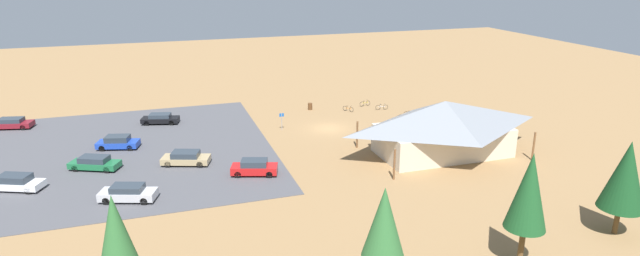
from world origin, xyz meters
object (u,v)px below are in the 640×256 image
(car_tan_front_row, at_px, (186,158))
(car_silver_end_stall, at_px, (128,193))
(visitor_near_lot, at_px, (479,121))
(pine_mideast, at_px, (529,192))
(car_black_aisle_side, at_px, (160,119))
(car_white_mid_lot, at_px, (15,182))
(bicycle_teal_mid_cluster, at_px, (439,121))
(pine_far_west, at_px, (117,241))
(car_blue_back_corner, at_px, (118,142))
(bicycle_white_near_porch, at_px, (382,107))
(car_red_inner_stall, at_px, (254,167))
(bicycle_orange_yard_right, at_px, (348,109))
(bicycle_silver_trailside, at_px, (453,117))
(pine_east, at_px, (626,175))
(bicycle_yellow_lone_west, at_px, (365,103))
(bicycle_purple_edge_north, at_px, (416,121))
(trash_bin, at_px, (310,106))
(car_maroon_second_row, at_px, (11,123))
(lot_sign, at_px, (282,119))
(bicycle_green_yard_left, at_px, (403,118))
(car_green_near_entry, at_px, (95,163))
(bike_pavilion, at_px, (444,124))
(pine_west, at_px, (384,223))
(bicycle_black_edge_south, at_px, (411,114))

(car_tan_front_row, xyz_separation_m, car_silver_end_stall, (5.22, 6.80, 0.02))
(visitor_near_lot, bearing_deg, pine_mideast, 60.52)
(car_black_aisle_side, height_order, car_white_mid_lot, car_white_mid_lot)
(pine_mideast, xyz_separation_m, bicycle_teal_mid_cluster, (-10.97, -28.60, -4.81))
(pine_far_west, height_order, car_blue_back_corner, pine_far_west)
(bicycle_white_near_porch, height_order, car_red_inner_stall, car_red_inner_stall)
(bicycle_orange_yard_right, xyz_separation_m, car_tan_front_row, (22.17, 12.80, 0.38))
(bicycle_silver_trailside, bearing_deg, pine_east, 81.55)
(bicycle_yellow_lone_west, bearing_deg, bicycle_orange_yard_right, 28.65)
(bicycle_purple_edge_north, distance_m, car_white_mid_lot, 43.12)
(car_silver_end_stall, bearing_deg, trash_bin, -135.97)
(bicycle_white_near_porch, xyz_separation_m, car_maroon_second_row, (45.85, -6.28, 0.34))
(bicycle_white_near_porch, height_order, car_silver_end_stall, car_silver_end_stall)
(visitor_near_lot, bearing_deg, bicycle_white_near_porch, -56.27)
(pine_east, xyz_separation_m, car_white_mid_lot, (43.77, -22.34, -3.89))
(pine_mideast, bearing_deg, visitor_near_lot, -119.48)
(bicycle_white_near_porch, height_order, bicycle_purple_edge_north, bicycle_purple_edge_north)
(pine_east, xyz_separation_m, car_silver_end_stall, (34.32, -16.95, -3.89))
(car_blue_back_corner, bearing_deg, visitor_near_lot, 171.49)
(pine_far_west, height_order, car_tan_front_row, pine_far_west)
(bicycle_purple_edge_north, xyz_separation_m, car_red_inner_stall, (22.08, 9.45, 0.39))
(lot_sign, bearing_deg, bicycle_orange_yard_right, -153.91)
(car_blue_back_corner, bearing_deg, car_white_mid_lot, 45.98)
(bicycle_green_yard_left, height_order, car_green_near_entry, car_green_near_entry)
(bicycle_yellow_lone_west, height_order, car_black_aisle_side, car_black_aisle_side)
(bicycle_purple_edge_north, bearing_deg, bicycle_white_near_porch, -80.69)
(pine_far_west, relative_size, car_white_mid_lot, 1.47)
(car_green_near_entry, relative_size, car_white_mid_lot, 0.99)
(bike_pavilion, distance_m, bicycle_white_near_porch, 17.56)
(pine_far_west, height_order, car_maroon_second_row, pine_far_west)
(bicycle_yellow_lone_west, xyz_separation_m, car_green_near_entry, (33.82, 13.09, 0.34))
(car_black_aisle_side, bearing_deg, bicycle_green_yard_left, 164.06)
(pine_west, bearing_deg, lot_sign, -93.35)
(car_white_mid_lot, bearing_deg, bicycle_teal_mid_cluster, -173.46)
(pine_mideast, relative_size, car_red_inner_stall, 1.70)
(bicycle_black_edge_south, bearing_deg, car_red_inner_stall, 28.80)
(bicycle_orange_yard_right, bearing_deg, bicycle_black_edge_south, 145.05)
(bike_pavilion, xyz_separation_m, bicycle_black_edge_south, (-3.33, -13.22, -2.85))
(bicycle_purple_edge_north, bearing_deg, car_maroon_second_row, -16.12)
(pine_east, distance_m, car_silver_end_stall, 38.47)
(bicycle_white_near_porch, bearing_deg, bicycle_orange_yard_right, -8.62)
(car_maroon_second_row, bearing_deg, pine_west, 123.90)
(car_blue_back_corner, relative_size, car_tan_front_row, 0.93)
(pine_mideast, height_order, bicycle_teal_mid_cluster, pine_mideast)
(bicycle_yellow_lone_west, height_order, bicycle_white_near_porch, bicycle_white_near_porch)
(car_blue_back_corner, relative_size, visitor_near_lot, 2.66)
(trash_bin, xyz_separation_m, car_silver_end_stall, (22.78, 22.02, 0.30))
(car_maroon_second_row, distance_m, car_blue_back_corner, 16.91)
(bicycle_green_yard_left, bearing_deg, car_red_inner_stall, 27.80)
(bicycle_white_near_porch, relative_size, car_blue_back_corner, 0.37)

